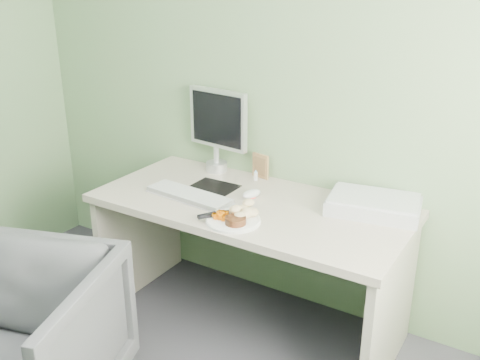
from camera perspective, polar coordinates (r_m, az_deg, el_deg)
The scene contains 15 objects.
wall_back at distance 2.85m, azimuth 5.07°, elevation 11.78°, with size 3.50×3.50×0.00m, color #69865E.
desk at distance 2.78m, azimuth 1.03°, elevation -5.83°, with size 1.60×0.75×0.73m.
plate at distance 2.49m, azimuth -0.72°, elevation -4.38°, with size 0.26×0.26×0.01m, color white.
steak at distance 2.44m, azimuth -0.48°, elevation -4.35°, with size 0.10×0.10×0.03m, color black.
potato_pile at distance 2.51m, azimuth 0.36°, elevation -3.21°, with size 0.12×0.09×0.07m, color tan.
carrot_heap at distance 2.49m, azimuth -2.00°, elevation -3.65°, with size 0.06×0.05×0.04m, color orange.
steak_knife at distance 2.52m, azimuth -2.72°, elevation -3.63°, with size 0.14×0.22×0.02m.
mousepad at distance 2.88m, azimuth -2.93°, elevation -0.82°, with size 0.24×0.21×0.00m, color black.
keyboard at distance 2.76m, azimuth -5.45°, elevation -1.57°, with size 0.48×0.14×0.02m, color white.
computer_mouse at distance 2.75m, azimuth 1.25°, elevation -1.48°, with size 0.06×0.11×0.04m, color white.
photo_frame at distance 3.01m, azimuth 2.19°, elevation 1.51°, with size 0.11×0.01×0.14m, color #A9794F.
eyedrop_bottle at distance 2.98m, azimuth 1.69°, elevation 0.50°, with size 0.02×0.02×0.06m.
scanner at distance 2.66m, azimuth 14.08°, elevation -2.64°, with size 0.43×0.29×0.07m, color #B6B8BE.
monitor at distance 3.07m, azimuth -2.41°, elevation 5.82°, with size 0.40×0.13×0.48m.
desk_chair at distance 2.54m, azimuth -22.88°, elevation -15.71°, with size 0.76×0.78×0.71m, color #3D3E43.
Camera 1 is at (1.26, -0.51, 1.81)m, focal length 40.00 mm.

